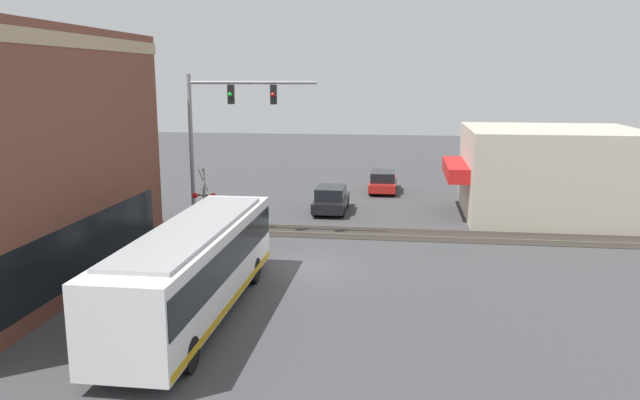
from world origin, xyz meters
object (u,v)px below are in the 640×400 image
Objects in this scene: city_bus at (194,266)px; parked_car_red at (383,182)px; parked_car_black at (331,200)px; pedestrian_at_crossing at (222,231)px; crossing_signal at (204,196)px.

city_bus reaches higher than parked_car_red.
parked_car_black is 0.93× the size of parked_car_red.
pedestrian_at_crossing is (8.12, 1.48, -0.86)m from city_bus.
pedestrian_at_crossing is (-15.53, 6.88, 0.18)m from parked_car_red.
city_bus reaches higher than pedestrian_at_crossing.
pedestrian_at_crossing reaches higher than parked_car_red.
city_bus is 9.45m from crossing_signal.
parked_car_black is at bearing -34.33° from crossing_signal.
city_bus is at bearing -169.66° from pedestrian_at_crossing.
city_bus is 24.28m from parked_car_red.
crossing_signal is 2.05m from pedestrian_at_crossing.
crossing_signal is at bearing 151.29° from parked_car_red.
parked_car_red is at bearing -23.90° from pedestrian_at_crossing.
parked_car_red is (14.58, -7.99, -1.62)m from crossing_signal.
parked_car_red is at bearing -12.86° from city_bus.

